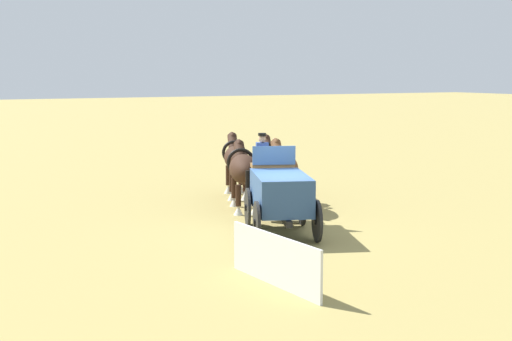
% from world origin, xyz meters
% --- Properties ---
extents(ground_plane, '(220.00, 220.00, 0.00)m').
position_xyz_m(ground_plane, '(0.00, 0.00, 0.00)').
color(ground_plane, '#9E8C4C').
extents(show_wagon, '(5.55, 2.81, 2.70)m').
position_xyz_m(show_wagon, '(0.14, -0.05, 1.14)').
color(show_wagon, '#2D4C7A').
rests_on(show_wagon, ground).
extents(draft_horse_rear_near, '(3.06, 1.63, 2.18)m').
position_xyz_m(draft_horse_rear_near, '(3.68, -0.69, 1.32)').
color(draft_horse_rear_near, '#331E14').
rests_on(draft_horse_rear_near, ground).
extents(draft_horse_rear_off, '(3.10, 1.64, 2.21)m').
position_xyz_m(draft_horse_rear_off, '(3.22, -1.91, 1.34)').
color(draft_horse_rear_off, brown).
rests_on(draft_horse_rear_off, ground).
extents(draft_horse_lead_near, '(3.07, 1.60, 2.23)m').
position_xyz_m(draft_horse_lead_near, '(6.12, -1.61, 1.36)').
color(draft_horse_lead_near, '#331E14').
rests_on(draft_horse_lead_near, ground).
extents(draft_horse_lead_off, '(3.10, 1.62, 2.13)m').
position_xyz_m(draft_horse_lead_off, '(5.67, -2.83, 1.28)').
color(draft_horse_lead_off, '#331E14').
rests_on(draft_horse_lead_off, ground).
extents(sponsor_banner, '(3.19, 0.35, 1.10)m').
position_xyz_m(sponsor_banner, '(-4.15, 2.51, 0.55)').
color(sponsor_banner, silver).
rests_on(sponsor_banner, ground).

